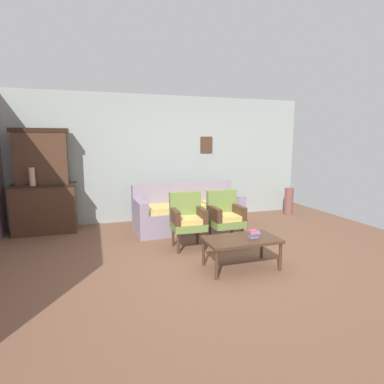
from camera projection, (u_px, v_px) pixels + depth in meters
ground_plane at (209, 259)px, 4.54m from camera, size 7.68×7.68×0.00m
wall_back_with_decor at (167, 158)px, 6.80m from camera, size 6.40×0.09×2.70m
side_cabinet at (45, 208)px, 5.84m from camera, size 1.16×0.55×0.93m
cabinet_upper_hutch at (42, 156)px, 5.76m from camera, size 0.99×0.38×1.03m
vase_on_cabinet at (32, 177)px, 5.52m from camera, size 0.10×0.10×0.33m
floral_couch at (188, 213)px, 6.09m from camera, size 2.14×0.92×0.90m
armchair_by_doorway at (187, 218)px, 4.99m from camera, size 0.54×0.51×0.90m
armchair_row_middle at (225, 215)px, 5.17m from camera, size 0.53×0.50×0.90m
coffee_table at (241, 241)px, 4.18m from camera, size 1.00×0.56×0.42m
book_stack_on_table at (254, 234)px, 4.19m from camera, size 0.15×0.10×0.11m
floor_vase_by_wall at (289, 201)px, 7.37m from camera, size 0.20×0.20×0.63m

